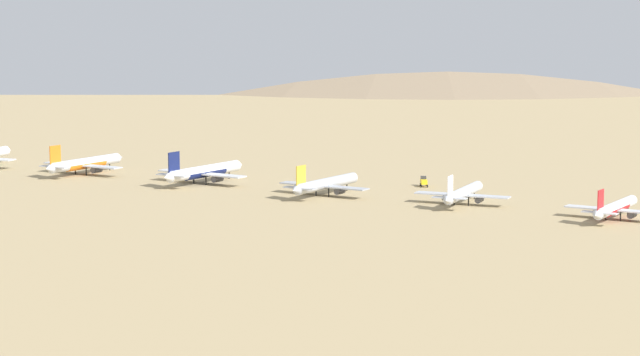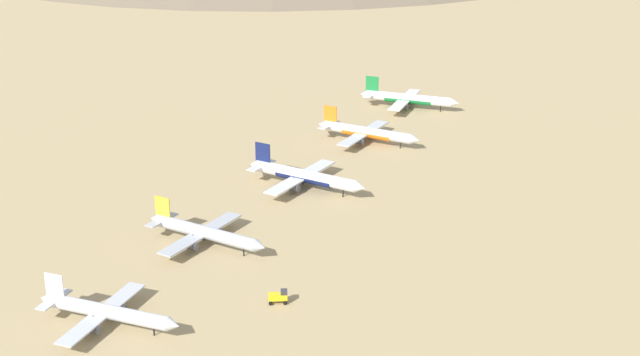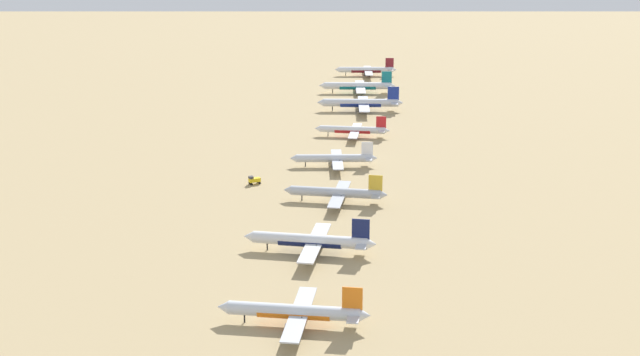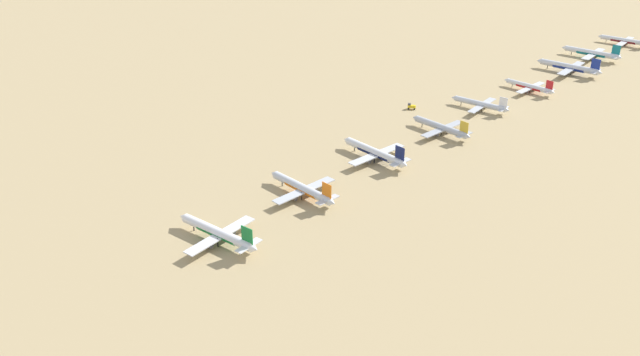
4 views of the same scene
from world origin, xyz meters
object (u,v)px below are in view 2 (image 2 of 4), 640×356
object	(u,v)px
parked_jet_4	(106,312)
parked_jet_8	(408,99)
parked_jet_5	(204,232)
parked_jet_6	(304,176)
parked_jet_7	(366,132)
service_truck	(279,296)

from	to	relation	value
parked_jet_4	parked_jet_8	xyz separation A→B (m)	(21.52, 223.54, 0.56)
parked_jet_5	parked_jet_8	size ratio (longest dim) A/B	0.92
parked_jet_4	parked_jet_6	distance (m)	109.80
parked_jet_4	parked_jet_6	xyz separation A→B (m)	(12.92, 109.04, 0.63)
parked_jet_6	parked_jet_7	bearing A→B (deg)	84.45
parked_jet_6	service_truck	distance (m)	86.09
service_truck	parked_jet_5	bearing A→B (deg)	144.13
parked_jet_4	parked_jet_6	world-z (taller)	parked_jet_6
parked_jet_7	service_truck	distance (m)	141.91
parked_jet_5	parked_jet_6	distance (m)	57.50
parked_jet_7	service_truck	bearing A→B (deg)	-82.35
parked_jet_6	service_truck	bearing A→B (deg)	-73.43
parked_jet_6	parked_jet_8	distance (m)	114.83
parked_jet_4	parked_jet_6	bearing A→B (deg)	83.24
parked_jet_8	parked_jet_6	bearing A→B (deg)	-94.30
parked_jet_5	parked_jet_8	xyz separation A→B (m)	(20.26, 170.80, 0.31)
service_truck	parked_jet_7	bearing A→B (deg)	97.65
parked_jet_4	service_truck	world-z (taller)	parked_jet_4
parked_jet_5	parked_jet_6	xyz separation A→B (m)	(11.66, 56.30, 0.38)
parked_jet_6	parked_jet_7	size ratio (longest dim) A/B	1.04
parked_jet_4	parked_jet_5	xyz separation A→B (m)	(1.25, 52.74, 0.25)
parked_jet_4	parked_jet_5	bearing A→B (deg)	88.64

